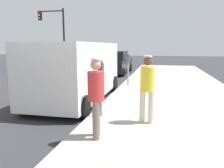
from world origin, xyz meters
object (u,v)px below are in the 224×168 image
object	(u,v)px
parking_meter_near	(101,79)
parked_sedan_ahead	(115,63)
parked_van	(78,70)
parking_meter_far	(128,64)
pedestrian_in_red	(96,93)
pedestrian_in_yellow	(147,85)
traffic_light_corner	(55,29)

from	to	relation	value
parking_meter_near	parked_sedan_ahead	size ratio (longest dim) A/B	0.34
parked_van	parking_meter_far	bearing A→B (deg)	61.90
parked_van	parked_sedan_ahead	bearing A→B (deg)	91.91
parked_sedan_ahead	pedestrian_in_red	bearing A→B (deg)	-80.29
pedestrian_in_red	parked_van	xyz separation A→B (m)	(-1.78, 3.60, 0.06)
parking_meter_far	parked_van	size ratio (longest dim) A/B	0.29
parking_meter_far	parked_sedan_ahead	bearing A→B (deg)	107.57
pedestrian_in_red	parked_sedan_ahead	distance (m)	12.21
pedestrian_in_yellow	parked_sedan_ahead	xyz separation A→B (m)	(-3.01, 10.87, -0.35)
pedestrian_in_red	parked_sedan_ahead	bearing A→B (deg)	99.71
parking_meter_far	pedestrian_in_red	size ratio (longest dim) A/B	0.92
parking_meter_near	parked_sedan_ahead	bearing A→B (deg)	99.51
parking_meter_near	pedestrian_in_yellow	xyz separation A→B (m)	(1.23, -0.25, -0.08)
pedestrian_in_red	traffic_light_corner	bearing A→B (deg)	119.08
parking_meter_near	parked_sedan_ahead	distance (m)	10.78
pedestrian_in_yellow	parked_sedan_ahead	world-z (taller)	pedestrian_in_yellow
pedestrian_in_yellow	parked_sedan_ahead	distance (m)	11.29
parked_van	traffic_light_corner	size ratio (longest dim) A/B	1.00
pedestrian_in_red	parked_sedan_ahead	xyz separation A→B (m)	(-2.06, 12.03, -0.35)
parking_meter_near	parking_meter_far	size ratio (longest dim) A/B	1.00
parked_van	traffic_light_corner	world-z (taller)	traffic_light_corner
traffic_light_corner	parked_van	bearing A→B (deg)	-60.01
traffic_light_corner	parking_meter_near	bearing A→B (deg)	-59.24
parked_sedan_ahead	parked_van	bearing A→B (deg)	-88.09
pedestrian_in_yellow	parked_van	distance (m)	3.66
pedestrian_in_red	traffic_light_corner	world-z (taller)	traffic_light_corner
parking_meter_near	parked_van	bearing A→B (deg)	124.35
parking_meter_near	pedestrian_in_yellow	distance (m)	1.26
parking_meter_far	traffic_light_corner	distance (m)	11.28
parked_sedan_ahead	traffic_light_corner	size ratio (longest dim) A/B	0.85
pedestrian_in_red	parked_sedan_ahead	size ratio (longest dim) A/B	0.37
parking_meter_near	parked_van	xyz separation A→B (m)	(-1.50, 2.19, -0.03)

